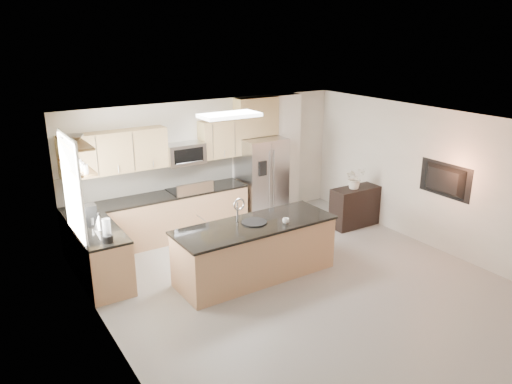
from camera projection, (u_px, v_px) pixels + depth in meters
floor at (303, 286)px, 7.99m from camera, size 6.50×6.50×0.00m
ceiling at (308, 125)px, 7.18m from camera, size 6.00×6.50×0.02m
wall_back at (208, 164)px, 10.20m from camera, size 6.00×0.02×2.60m
wall_front at (505, 305)px, 4.98m from camera, size 6.00×0.02×2.60m
wall_left at (109, 255)px, 6.07m from camera, size 0.02×6.50×2.60m
wall_right at (436, 180)px, 9.11m from camera, size 0.02×6.50×2.60m
back_counter at (160, 218)px, 9.58m from camera, size 3.55×0.66×1.44m
left_counter at (100, 256)px, 7.98m from camera, size 0.66×1.50×0.92m
range at (190, 212)px, 9.89m from camera, size 0.76×0.64×1.14m
upper_cabinets at (149, 148)px, 9.24m from camera, size 3.50×0.33×0.75m
microwave at (185, 154)px, 9.63m from camera, size 0.76×0.40×0.40m
refrigerator at (261, 179)px, 10.56m from camera, size 0.92×0.78×1.78m
partition_column at (285, 154)px, 11.00m from camera, size 0.60×0.30×2.60m
window at (72, 189)px, 7.46m from camera, size 0.04×1.15×1.65m
shelf_lower at (77, 167)px, 7.51m from camera, size 0.30×1.20×0.04m
shelf_upper at (74, 143)px, 7.39m from camera, size 0.30×1.20×0.04m
ceiling_fixture at (230, 115)px, 8.28m from camera, size 1.00×0.50×0.06m
island at (255, 250)px, 8.19m from camera, size 2.71×1.02×1.36m
credenza at (355, 207)px, 10.34m from camera, size 1.03×0.44×0.83m
cup at (286, 221)px, 8.05m from camera, size 0.13×0.13×0.09m
platter at (254, 222)px, 8.08m from camera, size 0.47×0.47×0.02m
blender at (107, 232)px, 7.33m from camera, size 0.16×0.16×0.37m
kettle at (99, 221)px, 7.85m from camera, size 0.21×0.21×0.27m
coffee_maker at (91, 215)px, 7.99m from camera, size 0.20×0.23×0.34m
bowl at (72, 137)px, 7.44m from camera, size 0.55×0.55×0.10m
flower_vase at (355, 173)px, 10.08m from camera, size 0.67×0.60×0.66m
television at (442, 181)px, 8.89m from camera, size 0.14×1.08×0.62m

